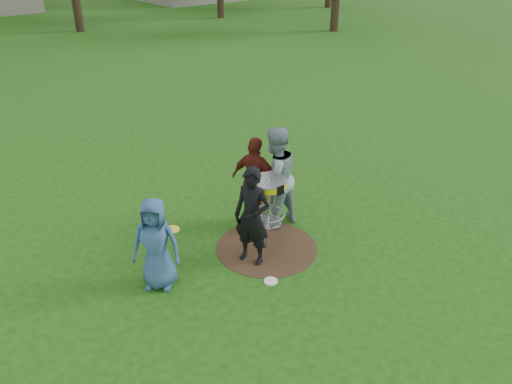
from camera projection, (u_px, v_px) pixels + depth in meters
ground at (267, 248)px, 8.87m from camera, size 100.00×100.00×0.00m
dirt_patch at (267, 248)px, 8.87m from camera, size 1.80×1.80×0.01m
player_blue at (156, 244)px, 7.60m from camera, size 0.87×0.87×1.53m
player_black at (252, 217)px, 8.14m from camera, size 0.63×0.74×1.72m
player_grey at (274, 178)px, 9.14m from camera, size 0.96×0.75×1.96m
player_maroon at (256, 181)px, 9.32m from camera, size 0.75×1.09×1.71m
disc_on_grass at (271, 281)px, 8.01m from camera, size 0.22×0.22×0.02m
disc_golf_basket at (267, 197)px, 8.39m from camera, size 0.66×0.67×1.38m
held_discs at (243, 194)px, 8.42m from camera, size 2.35×0.88×0.28m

